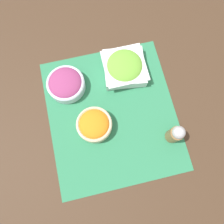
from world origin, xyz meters
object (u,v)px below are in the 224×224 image
object	(u,v)px
lettuce_bowl	(124,67)
pepper_shaker	(176,134)
onion_bowl	(66,84)
carrot_bowl	(94,125)

from	to	relation	value
lettuce_bowl	pepper_shaker	size ratio (longest dim) A/B	1.52
pepper_shaker	lettuce_bowl	bearing A→B (deg)	19.76
lettuce_bowl	pepper_shaker	world-z (taller)	pepper_shaker
onion_bowl	pepper_shaker	distance (m)	0.43
onion_bowl	pepper_shaker	size ratio (longest dim) A/B	1.25
pepper_shaker	carrot_bowl	bearing A→B (deg)	69.21
carrot_bowl	lettuce_bowl	xyz separation A→B (m)	(0.19, -0.16, -0.00)
carrot_bowl	pepper_shaker	size ratio (longest dim) A/B	1.12
onion_bowl	lettuce_bowl	size ratio (longest dim) A/B	0.82
carrot_bowl	pepper_shaker	world-z (taller)	pepper_shaker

